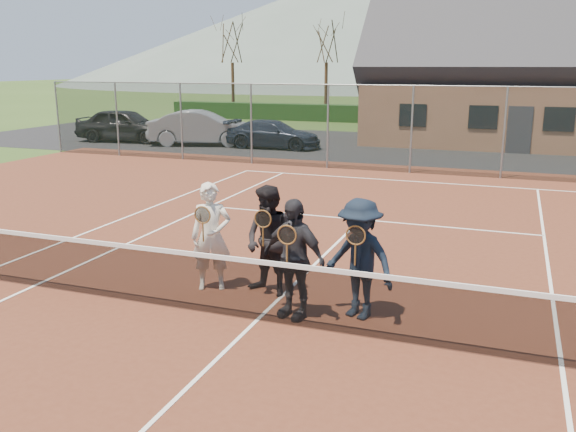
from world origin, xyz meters
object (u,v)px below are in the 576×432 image
player_d (359,259)px  car_c (273,134)px  player_c (293,258)px  car_b (202,128)px  tennis_net (257,287)px  player_a (211,236)px  car_a (125,125)px  clubhouse (537,58)px  player_b (270,241)px

player_d → car_c: bearing=115.5°
player_c → player_d: size_ratio=1.00×
car_b → player_c: 20.59m
tennis_net → player_a: bearing=141.5°
car_c → player_a: (5.69, -17.05, 0.29)m
car_a → player_d: bearing=-143.7°
clubhouse → car_b: bearing=-156.9°
car_b → car_c: car_b is taller
car_c → clubhouse: (10.92, 5.96, 3.36)m
car_c → player_b: size_ratio=2.41×
tennis_net → player_a: player_a is taller
player_a → car_b: bearing=118.7°
clubhouse → player_c: size_ratio=8.67×
clubhouse → player_d: clubhouse is taller
tennis_net → player_a: 1.62m
player_c → car_b: bearing=121.9°
tennis_net → clubhouse: size_ratio=0.75×
clubhouse → player_d: size_ratio=8.67×
tennis_net → player_c: (0.44, 0.35, 0.38)m
tennis_net → player_c: 0.68m
car_b → player_c: bearing=-165.2°
car_c → clubhouse: 12.89m
car_b → car_c: (3.53, 0.21, -0.18)m
car_a → clubhouse: bearing=-78.3°
car_b → player_a: 19.20m
tennis_net → clubhouse: 24.57m
car_c → player_b: player_b is taller
player_b → player_c: bearing=-47.4°
car_c → tennis_net: car_c is taller
tennis_net → player_d: (1.35, 0.67, 0.38)m
player_a → player_d: same height
car_a → car_b: 4.19m
car_c → player_b: bearing=-159.1°
car_b → player_b: size_ratio=2.72×
car_c → tennis_net: (6.92, -18.03, -0.09)m
tennis_net → player_a: (-1.23, 0.98, 0.38)m
car_a → clubhouse: clubhouse is taller
car_b → player_b: bearing=-165.8°
clubhouse → player_b: 23.51m
player_a → player_b: size_ratio=1.00×
player_b → player_d: 1.64m
car_b → player_b: (10.21, -16.75, 0.11)m
car_a → player_a: size_ratio=2.64×
car_c → car_a: bearing=91.4°
player_a → player_c: same height
clubhouse → player_b: bearing=-100.5°
tennis_net → player_b: 1.17m
car_a → player_c: player_c is taller
player_d → player_a: bearing=173.1°
car_c → player_d: size_ratio=2.41×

